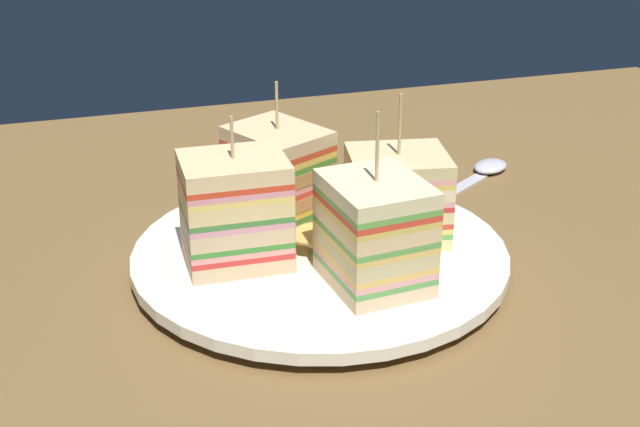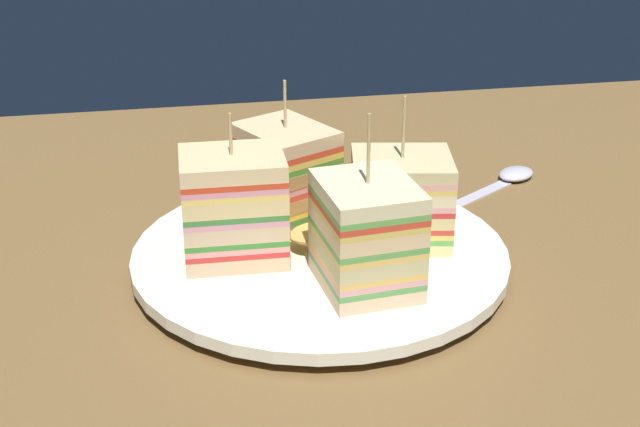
# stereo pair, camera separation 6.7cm
# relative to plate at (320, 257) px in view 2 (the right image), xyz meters

# --- Properties ---
(ground_plane) EXTENTS (1.18, 0.87, 0.02)m
(ground_plane) POSITION_rel_plate_xyz_m (0.00, 0.00, -0.02)
(ground_plane) COLOR brown
(plate) EXTENTS (0.29, 0.29, 0.02)m
(plate) POSITION_rel_plate_xyz_m (0.00, 0.00, 0.00)
(plate) COLOR white
(plate) RESTS_ON ground_plane
(sandwich_wedge_0) EXTENTS (0.09, 0.08, 0.12)m
(sandwich_wedge_0) POSITION_rel_plate_xyz_m (-0.06, -0.01, 0.04)
(sandwich_wedge_0) COLOR beige
(sandwich_wedge_0) RESTS_ON plate
(sandwich_wedge_1) EXTENTS (0.09, 0.09, 0.12)m
(sandwich_wedge_1) POSITION_rel_plate_xyz_m (0.02, -0.06, 0.05)
(sandwich_wedge_1) COLOR beige
(sandwich_wedge_1) RESTS_ON plate
(sandwich_wedge_2) EXTENTS (0.08, 0.06, 0.11)m
(sandwich_wedge_2) POSITION_rel_plate_xyz_m (0.06, 0.00, 0.05)
(sandwich_wedge_2) COLOR #D6B289
(sandwich_wedge_2) RESTS_ON plate
(sandwich_wedge_3) EXTENTS (0.07, 0.08, 0.13)m
(sandwich_wedge_3) POSITION_rel_plate_xyz_m (-0.02, 0.06, 0.05)
(sandwich_wedge_3) COLOR beige
(sandwich_wedge_3) RESTS_ON plate
(chip_pile) EXTENTS (0.07, 0.06, 0.03)m
(chip_pile) POSITION_rel_plate_xyz_m (-0.01, -0.00, 0.02)
(chip_pile) COLOR #F0D884
(chip_pile) RESTS_ON plate
(spoon) EXTENTS (0.13, 0.09, 0.01)m
(spoon) POSITION_rel_plate_xyz_m (-0.21, -0.14, -0.01)
(spoon) COLOR silver
(spoon) RESTS_ON ground_plane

